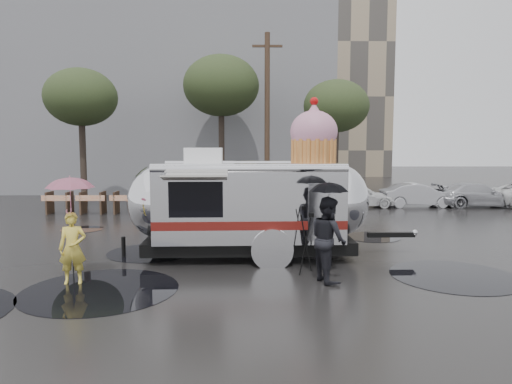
{
  "coord_description": "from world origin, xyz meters",
  "views": [
    {
      "loc": [
        1.45,
        -10.6,
        3.0
      ],
      "look_at": [
        1.68,
        1.83,
        1.78
      ],
      "focal_mm": 32.0,
      "sensor_mm": 36.0,
      "label": 1
    }
  ],
  "objects_px": {
    "person_left": "(73,248)",
    "person_right": "(328,239)",
    "tripod": "(311,238)",
    "airstream_trailer": "(252,200)"
  },
  "relations": [
    {
      "from": "person_left",
      "to": "person_right",
      "type": "distance_m",
      "value": 5.66
    },
    {
      "from": "tripod",
      "to": "person_right",
      "type": "bearing_deg",
      "value": -50.16
    },
    {
      "from": "airstream_trailer",
      "to": "person_left",
      "type": "height_order",
      "value": "airstream_trailer"
    },
    {
      "from": "person_left",
      "to": "tripod",
      "type": "xyz_separation_m",
      "value": [
        5.34,
        0.64,
        0.07
      ]
    },
    {
      "from": "person_right",
      "to": "tripod",
      "type": "bearing_deg",
      "value": 12.76
    },
    {
      "from": "airstream_trailer",
      "to": "tripod",
      "type": "distance_m",
      "value": 2.42
    },
    {
      "from": "airstream_trailer",
      "to": "person_right",
      "type": "relative_size",
      "value": 4.31
    },
    {
      "from": "airstream_trailer",
      "to": "person_left",
      "type": "bearing_deg",
      "value": -148.96
    },
    {
      "from": "airstream_trailer",
      "to": "person_left",
      "type": "relative_size",
      "value": 5.19
    },
    {
      "from": "person_left",
      "to": "airstream_trailer",
      "type": "bearing_deg",
      "value": 22.29
    }
  ]
}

